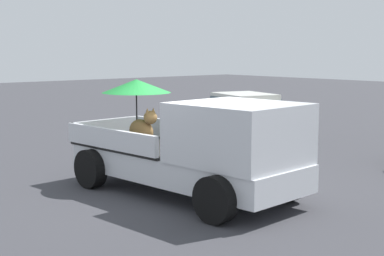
{
  "coord_description": "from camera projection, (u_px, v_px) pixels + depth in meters",
  "views": [
    {
      "loc": [
        8.47,
        -7.08,
        2.82
      ],
      "look_at": [
        -1.12,
        1.18,
        1.1
      ],
      "focal_mm": 53.62,
      "sensor_mm": 36.0,
      "label": 1
    }
  ],
  "objects": [
    {
      "name": "ground_plane",
      "position": [
        184.0,
        194.0,
        11.32
      ],
      "size": [
        80.0,
        80.0,
        0.0
      ],
      "primitive_type": "plane",
      "color": "#38383D"
    },
    {
      "name": "pickup_truck_main",
      "position": [
        198.0,
        147.0,
        10.91
      ],
      "size": [
        5.17,
        2.55,
        2.22
      ],
      "rotation": [
        0.0,
        0.0,
        0.07
      ],
      "color": "black",
      "rests_on": "ground"
    },
    {
      "name": "parked_sedan_near",
      "position": [
        244.0,
        110.0,
        20.06
      ],
      "size": [
        4.61,
        2.84,
        1.33
      ],
      "rotation": [
        0.0,
        0.0,
        2.87
      ],
      "color": "black",
      "rests_on": "ground"
    }
  ]
}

